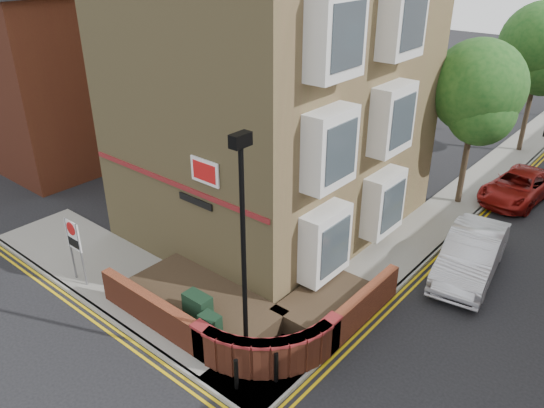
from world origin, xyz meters
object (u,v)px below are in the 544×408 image
Objects in this scene: lamppost at (244,258)px; silver_car_near at (471,254)px; utility_cabinet_large at (198,313)px; zone_sign at (74,240)px.

lamppost is 1.36× the size of silver_car_near.
utility_cabinet_large is (-1.90, 0.10, -2.62)m from lamppost.
zone_sign is at bearing -173.93° from lamppost.
zone_sign is 0.47× the size of silver_car_near.
silver_car_near is at bearing 70.68° from lamppost.
lamppost is 2.86× the size of zone_sign.
lamppost is 3.24m from utility_cabinet_large.
lamppost is at bearing -3.01° from utility_cabinet_large.
utility_cabinet_large is at bearing -129.37° from silver_car_near.
zone_sign is (-6.60, -0.70, -1.70)m from lamppost.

